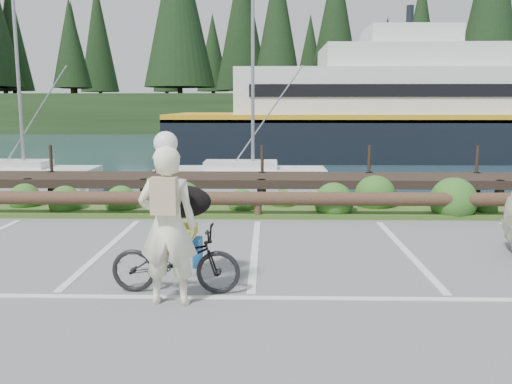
% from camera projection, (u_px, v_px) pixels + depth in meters
% --- Properties ---
extents(ground, '(72.00, 72.00, 0.00)m').
position_uv_depth(ground, '(252.00, 288.00, 7.44)').
color(ground, slate).
extents(harbor_backdrop, '(170.00, 160.00, 30.00)m').
position_uv_depth(harbor_backdrop, '(269.00, 121.00, 84.94)').
color(harbor_backdrop, '#1C3444').
rests_on(harbor_backdrop, ground).
extents(vegetation_strip, '(34.00, 1.60, 0.10)m').
position_uv_depth(vegetation_strip, '(259.00, 210.00, 12.66)').
color(vegetation_strip, '#3D5B21').
rests_on(vegetation_strip, ground).
extents(log_rail, '(32.00, 0.30, 0.60)m').
position_uv_depth(log_rail, '(258.00, 219.00, 11.98)').
color(log_rail, '#443021').
rests_on(log_rail, ground).
extents(bicycle, '(1.75, 0.67, 0.91)m').
position_uv_depth(bicycle, '(176.00, 260.00, 7.19)').
color(bicycle, black).
rests_on(bicycle, ground).
extents(cyclist, '(0.75, 0.51, 2.01)m').
position_uv_depth(cyclist, '(168.00, 226.00, 6.71)').
color(cyclist, '#F2EFCD').
rests_on(cyclist, ground).
extents(dog, '(0.43, 0.82, 0.46)m').
position_uv_depth(dog, '(183.00, 201.00, 7.63)').
color(dog, black).
rests_on(dog, bicycle).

